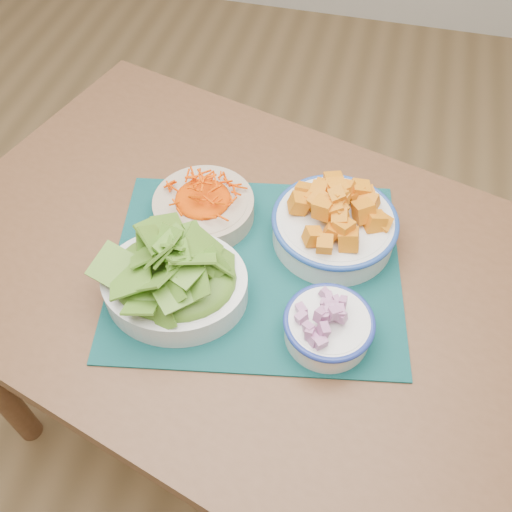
{
  "coord_description": "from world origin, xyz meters",
  "views": [
    {
      "loc": [
        0.39,
        -0.79,
        1.56
      ],
      "look_at": [
        0.25,
        -0.21,
        0.78
      ],
      "focal_mm": 40.0,
      "sensor_mm": 36.0,
      "label": 1
    }
  ],
  "objects_px": {
    "table": "(245,294)",
    "carrot_bowl": "(203,204)",
    "onion_bowl": "(329,324)",
    "squash_bowl": "(335,220)",
    "placemat": "(256,267)",
    "lettuce_bowl": "(173,275)"
  },
  "relations": [
    {
      "from": "table",
      "to": "placemat",
      "type": "bearing_deg",
      "value": -4.7
    },
    {
      "from": "squash_bowl",
      "to": "onion_bowl",
      "type": "height_order",
      "value": "squash_bowl"
    },
    {
      "from": "carrot_bowl",
      "to": "squash_bowl",
      "type": "xyz_separation_m",
      "value": [
        0.24,
        0.0,
        0.02
      ]
    },
    {
      "from": "onion_bowl",
      "to": "squash_bowl",
      "type": "bearing_deg",
      "value": 97.0
    },
    {
      "from": "table",
      "to": "squash_bowl",
      "type": "xyz_separation_m",
      "value": [
        0.14,
        0.09,
        0.16
      ]
    },
    {
      "from": "placemat",
      "to": "lettuce_bowl",
      "type": "xyz_separation_m",
      "value": [
        -0.11,
        -0.09,
        0.06
      ]
    },
    {
      "from": "carrot_bowl",
      "to": "table",
      "type": "bearing_deg",
      "value": -39.89
    },
    {
      "from": "placemat",
      "to": "squash_bowl",
      "type": "bearing_deg",
      "value": 28.24
    },
    {
      "from": "table",
      "to": "placemat",
      "type": "height_order",
      "value": "placemat"
    },
    {
      "from": "placemat",
      "to": "carrot_bowl",
      "type": "distance_m",
      "value": 0.16
    },
    {
      "from": "carrot_bowl",
      "to": "onion_bowl",
      "type": "height_order",
      "value": "onion_bowl"
    },
    {
      "from": "table",
      "to": "carrot_bowl",
      "type": "relative_size",
      "value": 6.2
    },
    {
      "from": "carrot_bowl",
      "to": "onion_bowl",
      "type": "xyz_separation_m",
      "value": [
        0.27,
        -0.2,
        0.0
      ]
    },
    {
      "from": "placemat",
      "to": "lettuce_bowl",
      "type": "distance_m",
      "value": 0.16
    },
    {
      "from": "placemat",
      "to": "onion_bowl",
      "type": "relative_size",
      "value": 3.35
    },
    {
      "from": "lettuce_bowl",
      "to": "table",
      "type": "bearing_deg",
      "value": 40.9
    },
    {
      "from": "table",
      "to": "placemat",
      "type": "distance_m",
      "value": 0.11
    },
    {
      "from": "table",
      "to": "onion_bowl",
      "type": "distance_m",
      "value": 0.25
    },
    {
      "from": "lettuce_bowl",
      "to": "onion_bowl",
      "type": "height_order",
      "value": "lettuce_bowl"
    },
    {
      "from": "lettuce_bowl",
      "to": "onion_bowl",
      "type": "relative_size",
      "value": 1.74
    },
    {
      "from": "table",
      "to": "carrot_bowl",
      "type": "bearing_deg",
      "value": 155.73
    },
    {
      "from": "carrot_bowl",
      "to": "onion_bowl",
      "type": "relative_size",
      "value": 1.41
    }
  ]
}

